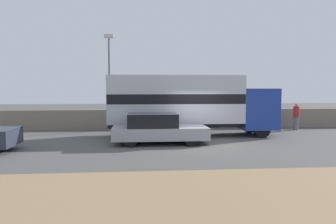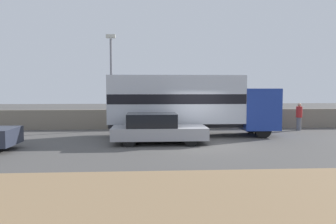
% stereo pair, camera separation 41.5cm
% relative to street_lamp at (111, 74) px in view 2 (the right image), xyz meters
% --- Properties ---
extents(ground_plane, '(80.00, 80.00, 0.00)m').
position_rel_street_lamp_xyz_m(ground_plane, '(4.67, -5.44, -3.43)').
color(ground_plane, '#514F4C').
extents(dirt_shoulder_foreground, '(60.00, 4.77, 0.04)m').
position_rel_street_lamp_xyz_m(dirt_shoulder_foreground, '(4.67, -12.68, -3.41)').
color(dirt_shoulder_foreground, '#937551').
rests_on(dirt_shoulder_foreground, ground_plane).
extents(stone_wall_backdrop, '(60.00, 0.35, 1.23)m').
position_rel_street_lamp_xyz_m(stone_wall_backdrop, '(4.67, 0.59, -2.82)').
color(stone_wall_backdrop, gray).
rests_on(stone_wall_backdrop, ground_plane).
extents(street_lamp, '(0.56, 0.28, 5.81)m').
position_rel_street_lamp_xyz_m(street_lamp, '(0.00, 0.00, 0.00)').
color(street_lamp, slate).
rests_on(street_lamp, ground_plane).
extents(box_truck, '(8.92, 2.34, 3.24)m').
position_rel_street_lamp_xyz_m(box_truck, '(4.40, -2.75, -1.60)').
color(box_truck, navy).
rests_on(box_truck, ground_plane).
extents(car_hatchback, '(4.37, 1.77, 1.42)m').
position_rel_street_lamp_xyz_m(car_hatchback, '(2.62, -5.13, -2.73)').
color(car_hatchback, '#9E9EA3').
rests_on(car_hatchback, ground_plane).
extents(pedestrian, '(0.36, 0.36, 1.67)m').
position_rel_street_lamp_xyz_m(pedestrian, '(11.46, -0.79, -2.57)').
color(pedestrian, slate).
rests_on(pedestrian, ground_plane).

